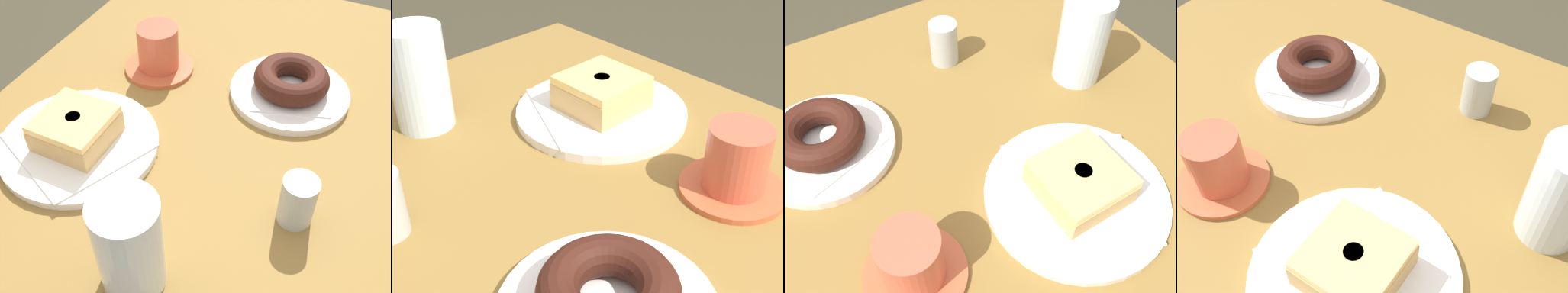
% 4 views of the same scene
% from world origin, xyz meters
% --- Properties ---
extents(table, '(0.91, 0.70, 0.71)m').
position_xyz_m(table, '(0.00, 0.00, 0.63)').
color(table, olive).
rests_on(table, ground_plane).
extents(plate_glazed_square, '(0.24, 0.24, 0.01)m').
position_xyz_m(plate_glazed_square, '(0.15, -0.15, 0.72)').
color(plate_glazed_square, white).
rests_on(plate_glazed_square, table).
extents(napkin_glazed_square, '(0.23, 0.23, 0.00)m').
position_xyz_m(napkin_glazed_square, '(0.15, -0.15, 0.73)').
color(napkin_glazed_square, white).
rests_on(napkin_glazed_square, plate_glazed_square).
extents(donut_glazed_square, '(0.10, 0.10, 0.05)m').
position_xyz_m(donut_glazed_square, '(0.15, -0.15, 0.75)').
color(donut_glazed_square, tan).
rests_on(donut_glazed_square, napkin_glazed_square).
extents(plate_chocolate_ring, '(0.20, 0.20, 0.01)m').
position_xyz_m(plate_chocolate_ring, '(-0.10, 0.09, 0.72)').
color(plate_chocolate_ring, white).
rests_on(plate_chocolate_ring, table).
extents(napkin_chocolate_ring, '(0.16, 0.16, 0.00)m').
position_xyz_m(napkin_chocolate_ring, '(-0.10, 0.09, 0.73)').
color(napkin_chocolate_ring, white).
rests_on(napkin_chocolate_ring, plate_chocolate_ring).
extents(donut_chocolate_ring, '(0.12, 0.12, 0.04)m').
position_xyz_m(donut_chocolate_ring, '(-0.10, 0.09, 0.75)').
color(donut_chocolate_ring, '#38170F').
rests_on(donut_chocolate_ring, napkin_chocolate_ring).
extents(water_glass, '(0.07, 0.07, 0.14)m').
position_xyz_m(water_glass, '(0.30, 0.03, 0.78)').
color(water_glass, silver).
rests_on(water_glass, table).
extents(coffee_cup, '(0.12, 0.12, 0.08)m').
position_xyz_m(coffee_cup, '(-0.08, -0.14, 0.75)').
color(coffee_cup, '#C15733').
rests_on(coffee_cup, table).
extents(sugar_jar, '(0.05, 0.05, 0.07)m').
position_xyz_m(sugar_jar, '(0.13, 0.17, 0.75)').
color(sugar_jar, '#B0B9B6').
rests_on(sugar_jar, table).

